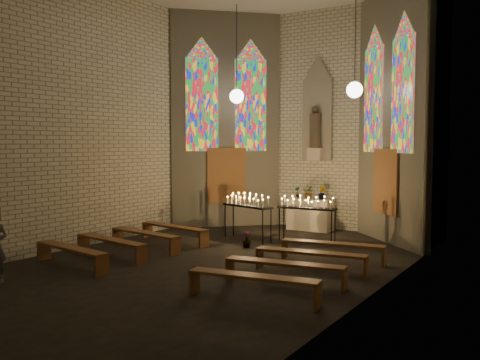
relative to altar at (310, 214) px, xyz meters
name	(u,v)px	position (x,y,z in m)	size (l,w,h in m)	color
floor	(211,263)	(0.00, -5.45, -0.50)	(12.00, 12.00, 0.00)	black
room	(280,109)	(0.00, -2.08, 3.22)	(8.22, 12.43, 7.00)	beige
altar	(310,214)	(0.00, 0.00, 0.00)	(1.40, 0.60, 1.00)	beige
flower_vase_left	(297,192)	(-0.50, 0.10, 0.68)	(0.19, 0.13, 0.35)	#4C723F
flower_vase_center	(309,192)	(-0.03, -0.06, 0.71)	(0.37, 0.32, 0.42)	#4C723F
flower_vase_right	(322,193)	(0.42, -0.05, 0.72)	(0.24, 0.19, 0.44)	#4C723F
aisle_flower_pot	(247,240)	(-0.24, -3.47, -0.29)	(0.24, 0.24, 0.42)	#4C723F
votive_stand_left	(247,203)	(-0.80, -2.51, 0.57)	(1.74, 0.86, 1.24)	black
votive_stand_right	(307,205)	(0.75, -1.85, 0.53)	(1.66, 0.51, 1.20)	black
pew_left_0	(174,229)	(-2.36, -3.88, -0.13)	(2.42, 0.70, 0.46)	brown
pew_right_0	(333,246)	(2.36, -3.88, -0.13)	(2.42, 0.70, 0.46)	brown
pew_left_1	(145,235)	(-2.36, -5.08, -0.13)	(2.42, 0.70, 0.46)	brown
pew_right_1	(311,255)	(2.36, -5.08, -0.13)	(2.42, 0.70, 0.46)	brown
pew_left_2	(111,242)	(-2.36, -6.28, -0.13)	(2.42, 0.70, 0.46)	brown
pew_right_2	(285,266)	(2.36, -6.28, -0.13)	(2.42, 0.70, 0.46)	brown
pew_left_3	(71,251)	(-2.36, -7.48, -0.13)	(2.42, 0.70, 0.46)	brown
pew_right_3	(253,280)	(2.36, -7.48, -0.13)	(2.42, 0.70, 0.46)	brown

